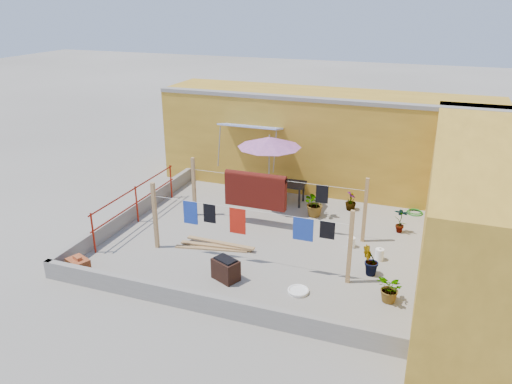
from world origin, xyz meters
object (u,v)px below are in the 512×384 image
outdoor_table (282,184)px  white_basin (298,291)px  water_jug_b (351,242)px  plant_back_a (315,203)px  patio_umbrella (269,142)px  green_hose (415,212)px  brazier (226,269)px  water_jug_a (379,254)px  brick_stack (78,266)px

outdoor_table → white_basin: bearing=-68.6°
outdoor_table → water_jug_b: 3.53m
water_jug_b → white_basin: bearing=-105.7°
plant_back_a → outdoor_table: bearing=152.1°
patio_umbrella → plant_back_a: (1.53, -0.19, -1.67)m
outdoor_table → green_hose: bearing=7.6°
patio_umbrella → brazier: (0.45, -4.43, -1.81)m
outdoor_table → water_jug_b: (2.63, -2.30, -0.48)m
patio_umbrella → plant_back_a: patio_umbrella is taller
outdoor_table → water_jug_a: outdoor_table is taller
brazier → plant_back_a: plant_back_a is taller
patio_umbrella → outdoor_table: (0.28, 0.47, -1.46)m
patio_umbrella → brick_stack: 6.41m
water_jug_b → green_hose: water_jug_b is taller
brick_stack → white_basin: bearing=10.9°
patio_umbrella → outdoor_table: bearing=59.4°
outdoor_table → plant_back_a: size_ratio=1.83×
outdoor_table → green_hose: 4.13m
brazier → water_jug_a: 3.88m
water_jug_a → green_hose: bearing=78.8°
patio_umbrella → white_basin: size_ratio=4.79×
patio_umbrella → brazier: size_ratio=3.23×
white_basin → outdoor_table: bearing=111.4°
plant_back_a → green_hose: bearing=23.3°
outdoor_table → green_hose: outdoor_table is taller
patio_umbrella → water_jug_b: (2.91, -1.83, -1.93)m
brick_stack → plant_back_a: 6.85m
patio_umbrella → brick_stack: size_ratio=3.70×
plant_back_a → patio_umbrella: bearing=172.8°
brazier → water_jug_b: bearing=46.6°
brazier → water_jug_b: brazier is taller
brazier → water_jug_a: (3.23, 2.15, -0.11)m
green_hose → brick_stack: bearing=-138.6°
brazier → plant_back_a: (1.08, 4.24, 0.14)m
water_jug_a → green_hose: size_ratio=0.69×
brick_stack → white_basin: size_ratio=1.29×
green_hose → plant_back_a: 3.07m
outdoor_table → brick_stack: (-3.21, -5.86, -0.42)m
water_jug_a → water_jug_b: bearing=150.1°
white_basin → water_jug_a: size_ratio=1.40×
outdoor_table → plant_back_a: (1.25, -0.66, -0.21)m
patio_umbrella → brazier: 4.80m
outdoor_table → water_jug_a: 4.40m
brick_stack → water_jug_b: (5.84, 3.55, -0.06)m
outdoor_table → patio_umbrella: bearing=-120.6°
brick_stack → water_jug_a: size_ratio=1.81×
patio_umbrella → outdoor_table: size_ratio=1.56×
brazier → patio_umbrella: bearing=95.8°
patio_umbrella → brick_stack: (-2.93, -5.39, -1.88)m
brazier → plant_back_a: size_ratio=0.88×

